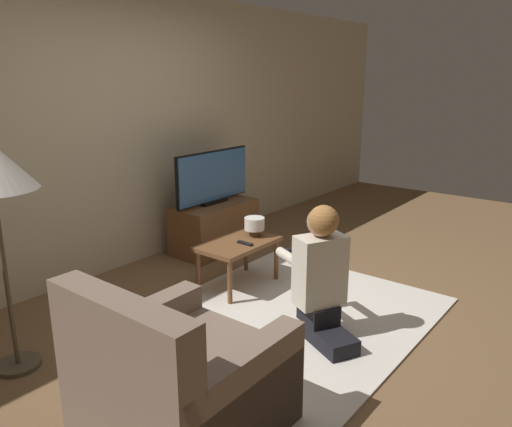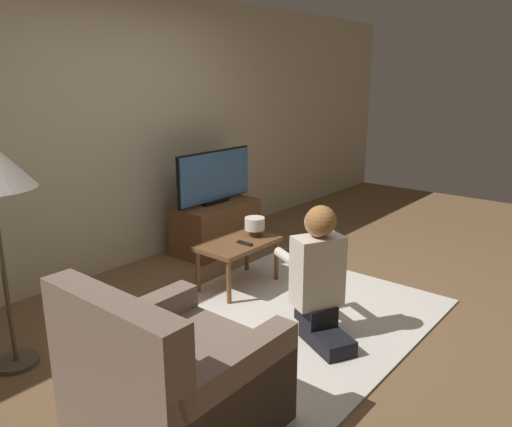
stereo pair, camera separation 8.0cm
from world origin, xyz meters
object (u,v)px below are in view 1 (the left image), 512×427
armchair (179,385)px  person_kneeling (321,272)px  coffee_table (238,248)px  table_lamp (255,225)px  tv (213,177)px

armchair → person_kneeling: (1.29, -0.05, 0.22)m
coffee_table → table_lamp: bearing=-2.4°
tv → armchair: tv is taller
person_kneeling → table_lamp: bearing=-91.8°
coffee_table → person_kneeling: bearing=-107.8°
person_kneeling → table_lamp: (0.54, 1.01, 0.02)m
tv → table_lamp: size_ratio=5.71×
tv → coffee_table: 1.11m
tv → person_kneeling: 2.10m
armchair → person_kneeling: size_ratio=0.92×
person_kneeling → table_lamp: size_ratio=5.37×
tv → person_kneeling: tv is taller
coffee_table → table_lamp: 0.27m
person_kneeling → table_lamp: person_kneeling is taller
tv → armchair: size_ratio=1.16×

